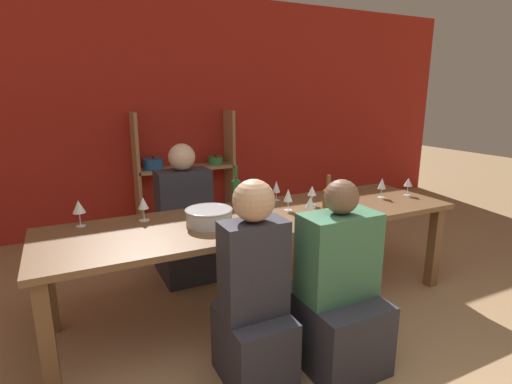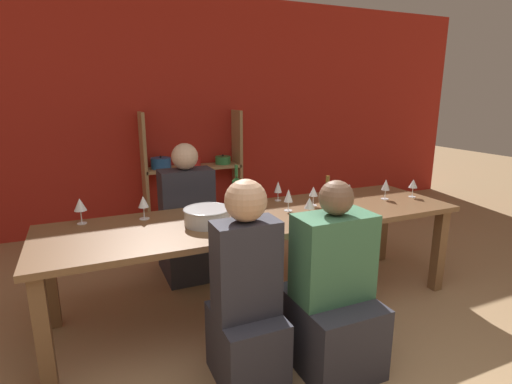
{
  "view_description": "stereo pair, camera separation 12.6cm",
  "coord_description": "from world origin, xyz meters",
  "px_view_note": "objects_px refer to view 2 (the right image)",
  "views": [
    {
      "loc": [
        -1.07,
        -0.95,
        1.58
      ],
      "look_at": [
        0.2,
        1.6,
        0.87
      ],
      "focal_mm": 28.0,
      "sensor_mm": 36.0,
      "label": 1
    },
    {
      "loc": [
        -0.95,
        -1.0,
        1.58
      ],
      "look_at": [
        0.2,
        1.6,
        0.87
      ],
      "focal_mm": 28.0,
      "sensor_mm": 36.0,
      "label": 2
    }
  ],
  "objects_px": {
    "person_near_a": "(246,308)",
    "person_near_b": "(331,302)",
    "wine_glass_red_c": "(143,203)",
    "person_far_a": "(188,228)",
    "cell_phone": "(256,222)",
    "wine_glass_red_d": "(413,184)",
    "wine_glass_empty_a": "(288,196)",
    "dining_table": "(262,225)",
    "wine_glass_red_b": "(349,190)",
    "wine_glass_empty_c": "(313,192)",
    "shelf_unit": "(192,183)",
    "wine_bottle_green": "(327,204)",
    "wine_glass_white_b": "(386,185)",
    "wine_glass_empty_d": "(309,204)",
    "wine_bottle_dark": "(237,191)",
    "wine_glass_white_a": "(348,200)",
    "wine_glass_white_c": "(278,188)",
    "wine_glass_red_a": "(80,205)",
    "mixing_bowl": "(207,216)",
    "wine_glass_empty_b": "(254,214)"
  },
  "relations": [
    {
      "from": "dining_table",
      "to": "wine_glass_white_b",
      "type": "bearing_deg",
      "value": -0.16
    },
    {
      "from": "mixing_bowl",
      "to": "wine_glass_red_a",
      "type": "xyz_separation_m",
      "value": [
        -0.77,
        0.35,
        0.07
      ]
    },
    {
      "from": "wine_bottle_green",
      "to": "cell_phone",
      "type": "xyz_separation_m",
      "value": [
        -0.43,
        0.19,
        -0.13
      ]
    },
    {
      "from": "mixing_bowl",
      "to": "wine_bottle_green",
      "type": "distance_m",
      "value": 0.81
    },
    {
      "from": "person_far_a",
      "to": "wine_glass_red_a",
      "type": "bearing_deg",
      "value": 29.35
    },
    {
      "from": "wine_glass_white_b",
      "to": "wine_glass_empty_d",
      "type": "relative_size",
      "value": 1.05
    },
    {
      "from": "wine_glass_white_b",
      "to": "wine_glass_red_a",
      "type": "relative_size",
      "value": 0.94
    },
    {
      "from": "wine_glass_white_c",
      "to": "wine_bottle_dark",
      "type": "bearing_deg",
      "value": -171.96
    },
    {
      "from": "shelf_unit",
      "to": "wine_bottle_green",
      "type": "height_order",
      "value": "shelf_unit"
    },
    {
      "from": "mixing_bowl",
      "to": "person_near_a",
      "type": "height_order",
      "value": "person_near_a"
    },
    {
      "from": "dining_table",
      "to": "wine_glass_red_b",
      "type": "distance_m",
      "value": 0.79
    },
    {
      "from": "wine_glass_empty_c",
      "to": "cell_phone",
      "type": "height_order",
      "value": "wine_glass_empty_c"
    },
    {
      "from": "wine_glass_empty_d",
      "to": "wine_glass_red_c",
      "type": "xyz_separation_m",
      "value": [
        -1.05,
        0.48,
        0.0
      ]
    },
    {
      "from": "shelf_unit",
      "to": "wine_glass_red_c",
      "type": "height_order",
      "value": "shelf_unit"
    },
    {
      "from": "dining_table",
      "to": "wine_glass_red_a",
      "type": "distance_m",
      "value": 1.25
    },
    {
      "from": "wine_glass_empty_c",
      "to": "cell_phone",
      "type": "relative_size",
      "value": 0.92
    },
    {
      "from": "wine_glass_red_a",
      "to": "wine_glass_empty_c",
      "type": "height_order",
      "value": "wine_glass_red_a"
    },
    {
      "from": "cell_phone",
      "to": "person_far_a",
      "type": "distance_m",
      "value": 1.0
    },
    {
      "from": "wine_glass_empty_b",
      "to": "cell_phone",
      "type": "relative_size",
      "value": 1.02
    },
    {
      "from": "wine_glass_red_d",
      "to": "wine_glass_empty_a",
      "type": "bearing_deg",
      "value": 176.68
    },
    {
      "from": "person_near_a",
      "to": "person_near_b",
      "type": "relative_size",
      "value": 1.03
    },
    {
      "from": "wine_glass_empty_c",
      "to": "wine_glass_empty_d",
      "type": "height_order",
      "value": "wine_glass_empty_d"
    },
    {
      "from": "dining_table",
      "to": "wine_glass_empty_a",
      "type": "xyz_separation_m",
      "value": [
        0.23,
        0.02,
        0.19
      ]
    },
    {
      "from": "person_near_a",
      "to": "person_far_a",
      "type": "relative_size",
      "value": 0.99
    },
    {
      "from": "person_far_a",
      "to": "person_near_a",
      "type": "bearing_deg",
      "value": 87.84
    },
    {
      "from": "wine_glass_white_b",
      "to": "wine_glass_empty_a",
      "type": "relative_size",
      "value": 1.01
    },
    {
      "from": "wine_glass_white_b",
      "to": "wine_glass_empty_d",
      "type": "xyz_separation_m",
      "value": [
        -0.87,
        -0.22,
        0.0
      ]
    },
    {
      "from": "wine_glass_white_a",
      "to": "wine_glass_red_d",
      "type": "distance_m",
      "value": 0.81
    },
    {
      "from": "wine_glass_empty_d",
      "to": "person_near_b",
      "type": "bearing_deg",
      "value": -106.87
    },
    {
      "from": "dining_table",
      "to": "person_far_a",
      "type": "bearing_deg",
      "value": 114.03
    },
    {
      "from": "cell_phone",
      "to": "wine_glass_empty_b",
      "type": "bearing_deg",
      "value": -117.61
    },
    {
      "from": "shelf_unit",
      "to": "wine_glass_red_d",
      "type": "bearing_deg",
      "value": -58.44
    },
    {
      "from": "person_near_b",
      "to": "wine_glass_white_c",
      "type": "bearing_deg",
      "value": 79.74
    },
    {
      "from": "wine_glass_white_c",
      "to": "wine_glass_empty_d",
      "type": "height_order",
      "value": "wine_glass_white_c"
    },
    {
      "from": "cell_phone",
      "to": "person_near_b",
      "type": "height_order",
      "value": "person_near_b"
    },
    {
      "from": "wine_glass_empty_c",
      "to": "wine_glass_red_c",
      "type": "relative_size",
      "value": 0.92
    },
    {
      "from": "wine_glass_empty_c",
      "to": "wine_glass_red_a",
      "type": "bearing_deg",
      "value": 171.48
    },
    {
      "from": "mixing_bowl",
      "to": "wine_glass_white_b",
      "type": "relative_size",
      "value": 1.9
    },
    {
      "from": "wine_glass_empty_c",
      "to": "person_near_a",
      "type": "xyz_separation_m",
      "value": [
        -0.88,
        -0.76,
        -0.39
      ]
    },
    {
      "from": "wine_bottle_green",
      "to": "person_near_b",
      "type": "relative_size",
      "value": 0.29
    },
    {
      "from": "wine_glass_red_b",
      "to": "person_near_b",
      "type": "relative_size",
      "value": 0.14
    },
    {
      "from": "wine_glass_white_b",
      "to": "person_near_b",
      "type": "distance_m",
      "value": 1.35
    },
    {
      "from": "person_far_a",
      "to": "dining_table",
      "type": "bearing_deg",
      "value": 114.03
    },
    {
      "from": "person_far_a",
      "to": "person_near_b",
      "type": "height_order",
      "value": "person_far_a"
    },
    {
      "from": "wine_bottle_dark",
      "to": "person_far_a",
      "type": "height_order",
      "value": "person_far_a"
    },
    {
      "from": "wine_glass_white_a",
      "to": "wine_bottle_dark",
      "type": "bearing_deg",
      "value": 144.92
    },
    {
      "from": "wine_glass_red_c",
      "to": "person_near_a",
      "type": "xyz_separation_m",
      "value": [
        0.38,
        -0.95,
        -0.4
      ]
    },
    {
      "from": "person_near_a",
      "to": "dining_table",
      "type": "bearing_deg",
      "value": 59.58
    },
    {
      "from": "dining_table",
      "to": "wine_bottle_green",
      "type": "bearing_deg",
      "value": -44.23
    },
    {
      "from": "wine_glass_white_c",
      "to": "wine_glass_red_d",
      "type": "distance_m",
      "value": 1.15
    }
  ]
}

